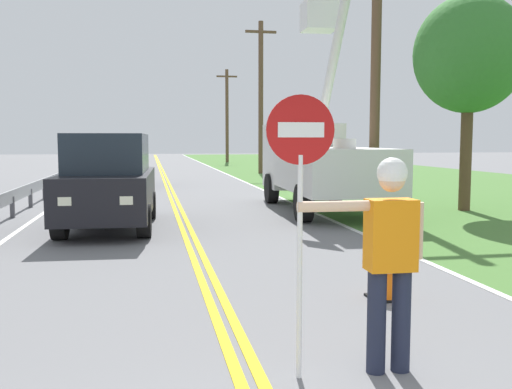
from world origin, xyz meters
The scene contains 16 objects.
grass_verge_right centered at (11.60, 20.00, 0.00)m, with size 16.00×110.00×0.01m, color #477533.
centerline_yellow_left centered at (-0.09, 20.00, 0.01)m, with size 0.11×110.00×0.01m, color yellow.
centerline_yellow_right centered at (0.09, 20.00, 0.01)m, with size 0.11×110.00×0.01m, color yellow.
edge_line_right centered at (3.60, 20.00, 0.01)m, with size 0.12×110.00×0.01m, color silver.
edge_line_left centered at (-3.60, 20.00, 0.01)m, with size 0.12×110.00×0.01m, color silver.
flagger_worker centered at (1.18, 2.46, 1.05)m, with size 1.09×0.25×1.83m.
stop_sign_paddle centered at (0.41, 2.47, 1.71)m, with size 0.56×0.04×2.33m.
utility_bucket_truck centered at (3.94, 13.75, 1.42)m, with size 2.84×6.87×5.80m.
oncoming_suv_nearest centered at (-1.66, 11.16, 1.06)m, with size 2.07×4.67×2.10m.
oncoming_suv_second centered at (-1.98, 23.16, 1.06)m, with size 1.96×4.63×2.10m.
utility_pole_near centered at (5.48, 13.43, 3.95)m, with size 1.80×0.28×7.55m.
utility_pole_mid centered at (5.65, 31.12, 4.55)m, with size 1.80×0.28×8.74m.
utility_pole_far centered at (5.99, 48.35, 4.20)m, with size 1.80×0.28×8.04m.
traffic_cone_lead centered at (2.07, 4.59, 0.34)m, with size 0.40×0.40×0.70m.
guardrail_left_shoulder centered at (-4.20, 14.46, 0.52)m, with size 0.10×32.00×0.71m.
roadside_tree_verge centered at (7.87, 12.67, 4.27)m, with size 3.00×3.00×5.90m.
Camera 1 is at (-0.79, -2.01, 1.97)m, focal length 40.48 mm.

